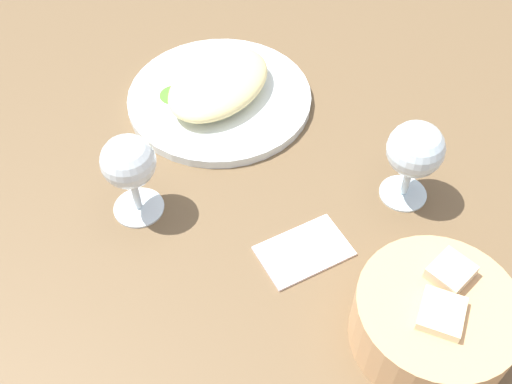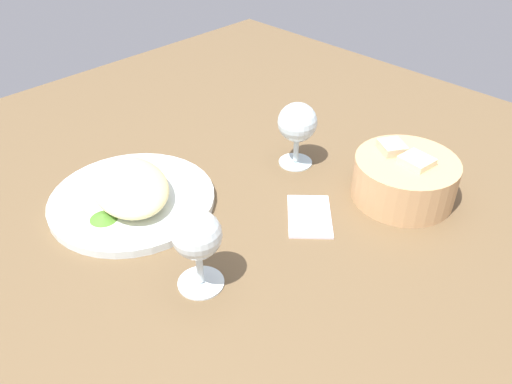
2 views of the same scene
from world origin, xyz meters
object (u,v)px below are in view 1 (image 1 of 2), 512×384
folded_napkin (304,250)px  plate (220,98)px  wine_glass_near (129,166)px  wine_glass_far (415,152)px  bread_basket (433,319)px

folded_napkin → plate: bearing=84.5°
wine_glass_near → wine_glass_far: (-11.38, 33.13, -0.16)cm
wine_glass_near → folded_napkin: wine_glass_near is taller
plate → wine_glass_far: size_ratio=2.26×
plate → folded_napkin: 29.98cm
folded_napkin → wine_glass_near: bearing=134.0°
bread_basket → folded_napkin: size_ratio=1.57×
wine_glass_near → folded_napkin: 23.72cm
bread_basket → wine_glass_near: bearing=-102.9°
plate → wine_glass_near: 24.21cm
plate → folded_napkin: (23.78, 18.26, -0.30)cm
plate → wine_glass_near: (22.62, -4.08, 7.59)cm
wine_glass_near → wine_glass_far: 35.03cm
bread_basket → folded_napkin: 17.65cm
wine_glass_far → bread_basket: bearing=13.4°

